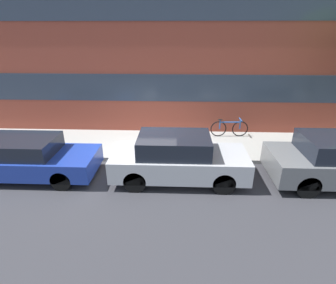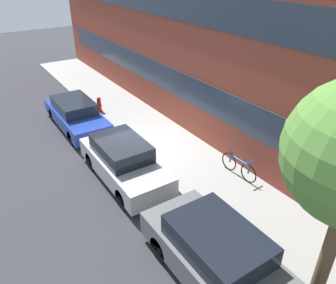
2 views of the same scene
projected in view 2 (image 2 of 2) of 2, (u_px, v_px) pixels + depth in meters
ground_plane at (134, 153)px, 12.64m from camera, size 56.00×56.00×0.00m
sidewalk_strip at (163, 142)px, 13.24m from camera, size 28.00×2.67×0.14m
rowhouse_facade at (204, 20)px, 11.86m from camera, size 28.00×1.02×9.21m
parked_car_blue at (76, 114)px, 14.28m from camera, size 4.24×1.60×1.26m
parked_car_silver at (124, 161)px, 10.83m from camera, size 4.00×1.60×1.43m
parked_car_grey at (220, 259)px, 7.30m from camera, size 4.30×1.76×1.45m
fire_hydrant at (99, 104)px, 15.60m from camera, size 0.49×0.27×0.72m
bicycle at (239, 166)px, 10.93m from camera, size 1.54×0.44×0.75m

